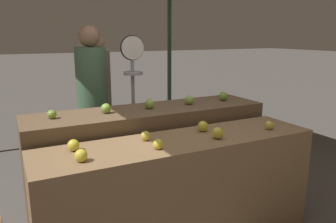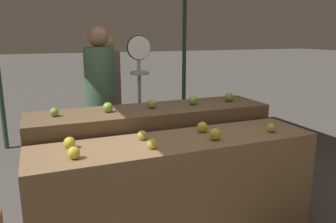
% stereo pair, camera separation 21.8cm
% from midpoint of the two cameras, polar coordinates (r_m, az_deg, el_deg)
% --- Properties ---
extents(display_counter_front, '(2.18, 0.55, 0.87)m').
position_cam_midpoint_polar(display_counter_front, '(2.64, 4.18, -13.99)').
color(display_counter_front, olive).
rests_on(display_counter_front, ground_plane).
extents(display_counter_back, '(2.18, 0.55, 0.99)m').
position_cam_midpoint_polar(display_counter_back, '(3.11, -0.72, -8.37)').
color(display_counter_back, brown).
rests_on(display_counter_back, ground_plane).
extents(apple_front_0, '(0.08, 0.08, 0.08)m').
position_cam_midpoint_polar(apple_front_0, '(2.14, -13.30, -7.07)').
color(apple_front_0, gold).
rests_on(apple_front_0, display_counter_front).
extents(apple_front_1, '(0.07, 0.07, 0.07)m').
position_cam_midpoint_polar(apple_front_1, '(2.26, -0.01, -5.69)').
color(apple_front_1, gold).
rests_on(apple_front_1, display_counter_front).
extents(apple_front_2, '(0.09, 0.09, 0.09)m').
position_cam_midpoint_polar(apple_front_2, '(2.49, 10.70, -3.94)').
color(apple_front_2, gold).
rests_on(apple_front_2, display_counter_front).
extents(apple_front_3, '(0.07, 0.07, 0.07)m').
position_cam_midpoint_polar(apple_front_3, '(2.81, 19.70, -2.68)').
color(apple_front_3, gold).
rests_on(apple_front_3, display_counter_front).
extents(apple_front_4, '(0.08, 0.08, 0.08)m').
position_cam_midpoint_polar(apple_front_4, '(2.34, -14.23, -5.32)').
color(apple_front_4, gold).
rests_on(apple_front_4, display_counter_front).
extents(apple_front_5, '(0.07, 0.07, 0.07)m').
position_cam_midpoint_polar(apple_front_5, '(2.45, -1.94, -4.19)').
color(apple_front_5, gold).
rests_on(apple_front_5, display_counter_front).
extents(apple_front_6, '(0.09, 0.09, 0.09)m').
position_cam_midpoint_polar(apple_front_6, '(2.67, 8.33, -2.72)').
color(apple_front_6, gold).
rests_on(apple_front_6, display_counter_front).
extents(apple_back_0, '(0.07, 0.07, 0.07)m').
position_cam_midpoint_polar(apple_back_0, '(2.78, -17.10, -0.12)').
color(apple_back_0, '#7AA338').
rests_on(apple_back_0, display_counter_back).
extents(apple_back_1, '(0.09, 0.09, 0.09)m').
position_cam_midpoint_polar(apple_back_1, '(2.84, -8.30, 0.71)').
color(apple_back_1, '#84AD3D').
rests_on(apple_back_1, display_counter_back).
extents(apple_back_2, '(0.09, 0.09, 0.09)m').
position_cam_midpoint_polar(apple_back_2, '(2.96, -0.71, 1.36)').
color(apple_back_2, '#8EB247').
rests_on(apple_back_2, display_counter_back).
extents(apple_back_3, '(0.09, 0.09, 0.09)m').
position_cam_midpoint_polar(apple_back_3, '(3.12, 6.39, 1.91)').
color(apple_back_3, '#8EB247').
rests_on(apple_back_3, display_counter_back).
extents(apple_back_4, '(0.09, 0.09, 0.09)m').
position_cam_midpoint_polar(apple_back_4, '(3.34, 12.44, 2.46)').
color(apple_back_4, '#7AA338').
rests_on(apple_back_4, display_counter_back).
extents(produce_scale, '(0.26, 0.20, 1.64)m').
position_cam_midpoint_polar(produce_scale, '(3.47, -3.18, 5.53)').
color(produce_scale, '#99999E').
rests_on(produce_scale, ground_plane).
extents(person_vendor_at_scale, '(0.44, 0.44, 1.74)m').
position_cam_midpoint_polar(person_vendor_at_scale, '(3.70, -10.04, 3.33)').
color(person_vendor_at_scale, '#2D2D38').
rests_on(person_vendor_at_scale, ground_plane).
extents(person_customer_left, '(0.39, 0.39, 1.67)m').
position_cam_midpoint_polar(person_customer_left, '(4.13, -8.93, 3.73)').
color(person_customer_left, '#2D2D38').
rests_on(person_customer_left, ground_plane).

